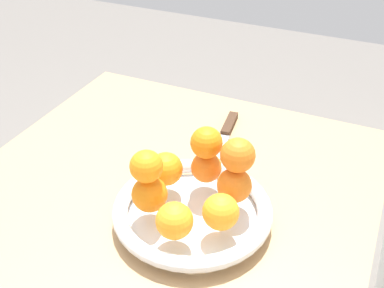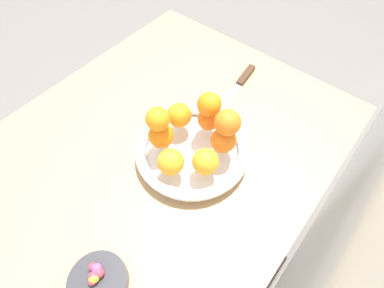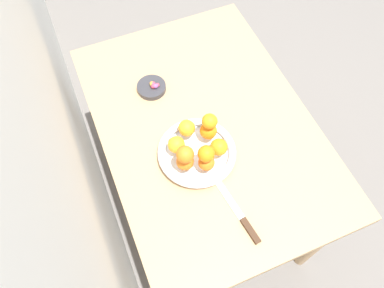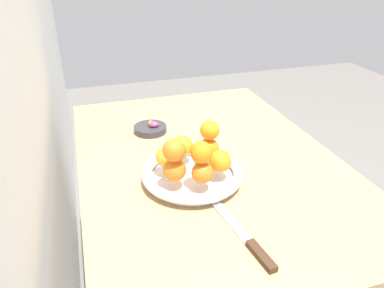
{
  "view_description": "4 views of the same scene",
  "coord_description": "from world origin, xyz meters",
  "views": [
    {
      "loc": [
        0.45,
        0.33,
        1.32
      ],
      "look_at": [
        -0.14,
        0.07,
        0.87
      ],
      "focal_mm": 45.0,
      "sensor_mm": 36.0,
      "label": 1
    },
    {
      "loc": [
        0.2,
        0.33,
        1.36
      ],
      "look_at": [
        -0.07,
        0.11,
        0.86
      ],
      "focal_mm": 28.0,
      "sensor_mm": 36.0,
      "label": 2
    },
    {
      "loc": [
        -0.67,
        0.33,
        1.91
      ],
      "look_at": [
        -0.1,
        0.1,
        0.81
      ],
      "focal_mm": 35.0,
      "sensor_mm": 36.0,
      "label": 3
    },
    {
      "loc": [
        -0.93,
        0.33,
        1.3
      ],
      "look_at": [
        -0.07,
        0.07,
        0.84
      ],
      "focal_mm": 35.0,
      "sensor_mm": 36.0,
      "label": 4
    }
  ],
  "objects": [
    {
      "name": "orange_7",
      "position": [
        -0.07,
        0.02,
        0.87
      ],
      "size": [
        0.05,
        0.05,
        0.05
      ],
      "primitive_type": "sphere",
      "color": "orange",
      "rests_on": "orange_3"
    },
    {
      "name": "candy_ball_5",
      "position": [
        0.23,
        0.13,
        0.77
      ],
      "size": [
        0.02,
        0.02,
        0.02
      ],
      "primitive_type": "sphere",
      "color": "#C6384C",
      "rests_on": "candy_dish"
    },
    {
      "name": "candy_ball_3",
      "position": [
        0.21,
        0.12,
        0.77
      ],
      "size": [
        0.02,
        0.02,
        0.02
      ],
      "primitive_type": "sphere",
      "color": "#8C4C99",
      "rests_on": "candy_dish"
    },
    {
      "name": "orange_5",
      "position": [
        -0.08,
        0.14,
        0.81
      ],
      "size": [
        0.06,
        0.06,
        0.06
      ],
      "primitive_type": "sphere",
      "color": "orange",
      "rests_on": "fruit_bowl"
    },
    {
      "name": "orange_1",
      "position": [
        -0.18,
        0.08,
        0.81
      ],
      "size": [
        0.06,
        0.06,
        0.06
      ],
      "primitive_type": "sphere",
      "color": "orange",
      "rests_on": "fruit_bowl"
    },
    {
      "name": "knife",
      "position": [
        -0.36,
        0.04,
        0.75
      ],
      "size": [
        0.26,
        0.05,
        0.01
      ],
      "color": "#3F2819",
      "rests_on": "dining_table"
    },
    {
      "name": "candy_ball_0",
      "position": [
        0.21,
        0.12,
        0.77
      ],
      "size": [
        0.02,
        0.02,
        0.02
      ],
      "primitive_type": "sphere",
      "color": "#C6384C",
      "rests_on": "candy_dish"
    },
    {
      "name": "orange_6",
      "position": [
        -0.15,
        0.14,
        0.87
      ],
      "size": [
        0.06,
        0.06,
        0.06
      ],
      "primitive_type": "sphere",
      "color": "orange",
      "rests_on": "orange_0"
    },
    {
      "name": "candy_ball_2",
      "position": [
        0.23,
        0.12,
        0.77
      ],
      "size": [
        0.02,
        0.02,
        0.02
      ],
      "primitive_type": "sphere",
      "color": "#C6384C",
      "rests_on": "candy_dish"
    },
    {
      "name": "candy_ball_4",
      "position": [
        0.22,
        0.11,
        0.77
      ],
      "size": [
        0.02,
        0.02,
        0.02
      ],
      "primitive_type": "sphere",
      "color": "#C6384C",
      "rests_on": "candy_dish"
    },
    {
      "name": "candy_dish",
      "position": [
        0.23,
        0.13,
        0.75
      ],
      "size": [
        0.11,
        0.11,
        0.02
      ],
      "primitive_type": "cylinder",
      "color": "#333338",
      "rests_on": "dining_table"
    },
    {
      "name": "orange_2",
      "position": [
        -0.14,
        0.02,
        0.81
      ],
      "size": [
        0.06,
        0.06,
        0.06
      ],
      "primitive_type": "sphere",
      "color": "orange",
      "rests_on": "fruit_bowl"
    },
    {
      "name": "candy_ball_1",
      "position": [
        0.23,
        0.13,
        0.77
      ],
      "size": [
        0.02,
        0.02,
        0.02
      ],
      "primitive_type": "sphere",
      "color": "gold",
      "rests_on": "candy_dish"
    },
    {
      "name": "fruit_bowl",
      "position": [
        -0.11,
        0.08,
        0.76
      ],
      "size": [
        0.27,
        0.27,
        0.04
      ],
      "color": "silver",
      "rests_on": "dining_table"
    },
    {
      "name": "dining_table",
      "position": [
        0.0,
        0.0,
        0.65
      ],
      "size": [
        1.1,
        0.76,
        0.74
      ],
      "color": "tan",
      "rests_on": "ground_plane"
    },
    {
      "name": "orange_4",
      "position": [
        -0.03,
        0.09,
        0.81
      ],
      "size": [
        0.06,
        0.06,
        0.06
      ],
      "primitive_type": "sphere",
      "color": "orange",
      "rests_on": "fruit_bowl"
    },
    {
      "name": "orange_0",
      "position": [
        -0.15,
        0.14,
        0.81
      ],
      "size": [
        0.06,
        0.06,
        0.06
      ],
      "primitive_type": "sphere",
      "color": "orange",
      "rests_on": "fruit_bowl"
    },
    {
      "name": "candy_ball_6",
      "position": [
        0.22,
        0.13,
        0.77
      ],
      "size": [
        0.02,
        0.02,
        0.02
      ],
      "primitive_type": "sphere",
      "color": "#C6384C",
      "rests_on": "candy_dish"
    },
    {
      "name": "orange_3",
      "position": [
        -0.07,
        0.02,
        0.81
      ],
      "size": [
        0.06,
        0.06,
        0.06
      ],
      "primitive_type": "sphere",
      "color": "orange",
      "rests_on": "fruit_bowl"
    },
    {
      "name": "orange_8",
      "position": [
        -0.17,
        0.08,
        0.86
      ],
      "size": [
        0.06,
        0.06,
        0.06
      ],
      "primitive_type": "sphere",
      "color": "orange",
      "rests_on": "orange_1"
    }
  ]
}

